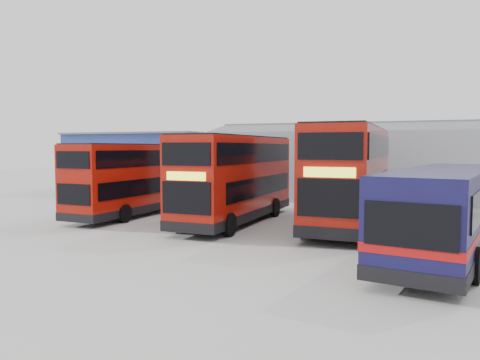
# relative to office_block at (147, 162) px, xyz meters

# --- Properties ---
(ground_plane) EXTENTS (120.00, 120.00, 0.00)m
(ground_plane) POSITION_rel_office_block_xyz_m (14.00, -17.99, -2.58)
(ground_plane) COLOR #A2A29D
(ground_plane) RESTS_ON ground
(office_block) EXTENTS (12.30, 8.32, 5.12)m
(office_block) POSITION_rel_office_block_xyz_m (0.00, 0.00, 0.00)
(office_block) COLOR navy
(office_block) RESTS_ON ground
(maintenance_shed) EXTENTS (30.50, 12.00, 5.89)m
(maintenance_shed) POSITION_rel_office_block_xyz_m (22.00, 2.01, 0.02)
(maintenance_shed) COLOR #999EA7
(maintenance_shed) RESTS_ON ground
(double_decker_left) EXTENTS (2.86, 9.77, 4.09)m
(double_decker_left) POSITION_rel_office_block_xyz_m (7.34, -13.13, -0.55)
(double_decker_left) COLOR #971108
(double_decker_left) RESTS_ON ground
(double_decker_centre) EXTENTS (2.97, 10.67, 4.47)m
(double_decker_centre) POSITION_rel_office_block_xyz_m (13.67, -13.45, -0.35)
(double_decker_centre) COLOR #971108
(double_decker_centre) RESTS_ON ground
(double_decker_right) EXTENTS (3.05, 11.58, 4.88)m
(double_decker_right) POSITION_rel_office_block_xyz_m (19.33, -12.48, -0.15)
(double_decker_right) COLOR #971108
(double_decker_right) RESTS_ON ground
(single_decker_blue) EXTENTS (4.83, 11.80, 3.13)m
(single_decker_blue) POSITION_rel_office_block_xyz_m (23.33, -17.88, -1.03)
(single_decker_blue) COLOR #0D0F3A
(single_decker_blue) RESTS_ON ground
(panel_van) EXTENTS (2.40, 5.25, 2.25)m
(panel_van) POSITION_rel_office_block_xyz_m (0.14, -4.31, -1.32)
(panel_van) COLOR silver
(panel_van) RESTS_ON ground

